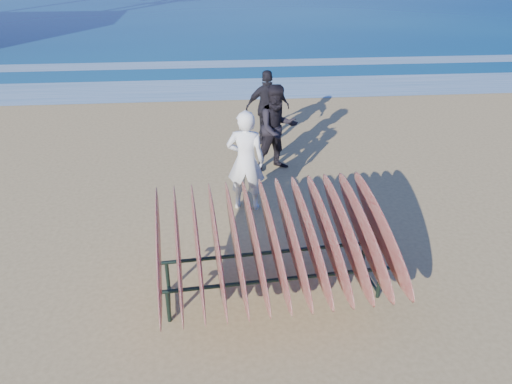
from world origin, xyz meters
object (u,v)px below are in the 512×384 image
at_px(surfboard_rack, 273,240).
at_px(person_white, 246,161).
at_px(person_dark_a, 277,128).
at_px(person_dark_b, 268,108).

height_order(surfboard_rack, person_white, person_white).
relative_size(person_white, person_dark_a, 1.01).
xyz_separation_m(person_dark_a, person_dark_b, (-0.04, 1.54, -0.04)).
bearing_deg(person_white, person_dark_a, -104.44).
relative_size(person_white, person_dark_b, 1.06).
relative_size(person_dark_a, person_dark_b, 1.05).
relative_size(surfboard_rack, person_dark_a, 1.78).
height_order(surfboard_rack, person_dark_a, person_dark_a).
bearing_deg(person_dark_b, person_white, 76.01).
bearing_deg(person_dark_b, surfboard_rack, 83.76).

